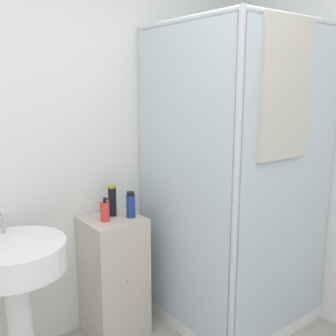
% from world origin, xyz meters
% --- Properties ---
extents(wall_back, '(6.40, 0.06, 2.50)m').
position_xyz_m(wall_back, '(0.00, 1.70, 1.25)').
color(wall_back, white).
rests_on(wall_back, ground_plane).
extents(shower_enclosure, '(0.95, 0.98, 2.06)m').
position_xyz_m(shower_enclosure, '(1.12, 1.10, 0.57)').
color(shower_enclosure, white).
rests_on(shower_enclosure, ground_plane).
extents(vanity_cabinet, '(0.37, 0.37, 0.82)m').
position_xyz_m(vanity_cabinet, '(0.39, 1.49, 0.41)').
color(vanity_cabinet, beige).
rests_on(vanity_cabinet, ground_plane).
extents(sink, '(0.54, 0.54, 0.99)m').
position_xyz_m(sink, '(-0.28, 1.34, 0.69)').
color(sink, white).
rests_on(sink, ground_plane).
extents(soap_dispenser, '(0.06, 0.06, 0.16)m').
position_xyz_m(soap_dispenser, '(0.32, 1.46, 0.88)').
color(soap_dispenser, red).
rests_on(soap_dispenser, vanity_cabinet).
extents(shampoo_bottle_tall_black, '(0.05, 0.05, 0.21)m').
position_xyz_m(shampoo_bottle_tall_black, '(0.42, 1.53, 0.92)').
color(shampoo_bottle_tall_black, black).
rests_on(shampoo_bottle_tall_black, vanity_cabinet).
extents(shampoo_bottle_blue, '(0.06, 0.06, 0.17)m').
position_xyz_m(shampoo_bottle_blue, '(0.50, 1.43, 0.90)').
color(shampoo_bottle_blue, navy).
rests_on(shampoo_bottle_blue, vanity_cabinet).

